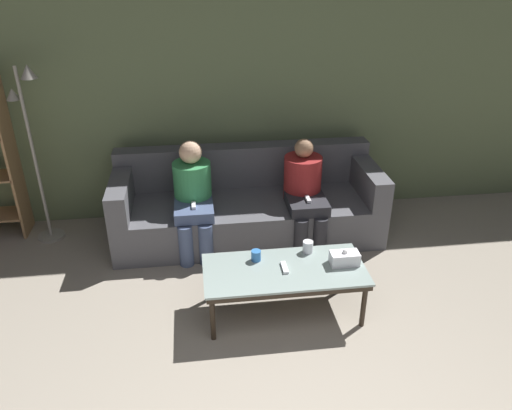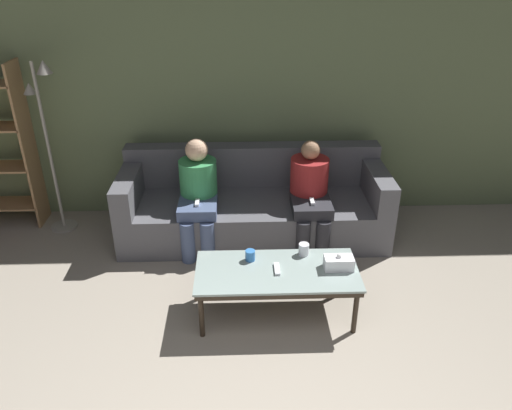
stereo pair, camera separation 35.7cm
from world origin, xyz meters
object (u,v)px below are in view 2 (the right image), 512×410
game_remote (277,269)px  seated_person_mid_left (310,191)px  cup_near_left (304,249)px  standing_lamp (47,131)px  cup_near_right (250,255)px  tissue_box (339,263)px  seated_person_left_end (198,192)px  coffee_table (277,274)px  couch (254,205)px

game_remote → seated_person_mid_left: seated_person_mid_left is taller
cup_near_left → standing_lamp: 2.68m
standing_lamp → cup_near_right: bearing=-34.8°
game_remote → tissue_box: bearing=0.5°
cup_near_left → seated_person_left_end: size_ratio=0.09×
standing_lamp → coffee_table: bearing=-34.8°
coffee_table → standing_lamp: bearing=145.2°
cup_near_left → seated_person_left_end: 1.25m
couch → coffee_table: couch is taller
cup_near_left → cup_near_right: bearing=-171.4°
cup_near_right → seated_person_left_end: 1.05m
cup_near_right → seated_person_mid_left: 1.11m
cup_near_left → cup_near_right: size_ratio=1.12×
couch → cup_near_left: couch is taller
couch → standing_lamp: standing_lamp is taller
coffee_table → seated_person_mid_left: (0.39, 1.08, 0.17)m
cup_near_left → game_remote: cup_near_left is taller
couch → coffee_table: (0.14, -1.29, 0.08)m
coffee_table → cup_near_left: size_ratio=12.78×
couch → seated_person_mid_left: seated_person_mid_left is taller
cup_near_right → seated_person_mid_left: bearing=57.9°
seated_person_left_end → cup_near_left: bearing=-44.6°
seated_person_left_end → seated_person_mid_left: (1.05, -0.01, -0.01)m
cup_near_right → standing_lamp: (-1.88, 1.30, 0.59)m
standing_lamp → cup_near_left: bearing=-28.3°
tissue_box → seated_person_mid_left: (-0.08, 1.07, 0.08)m
couch → tissue_box: size_ratio=11.60×
coffee_table → standing_lamp: 2.61m
couch → tissue_box: couch is taller
cup_near_left → tissue_box: (0.24, -0.20, 0.00)m
cup_near_right → game_remote: cup_near_right is taller
cup_near_left → game_remote: 0.31m
cup_near_right → tissue_box: size_ratio=0.39×
game_remote → cup_near_right: bearing=144.6°
tissue_box → standing_lamp: size_ratio=0.13×
cup_near_right → seated_person_left_end: bearing=116.2°
standing_lamp → seated_person_left_end: 1.54m
game_remote → seated_person_mid_left: bearing=70.3°
tissue_box → coffee_table: bearing=-179.5°
seated_person_left_end → cup_near_right: bearing=-63.8°
coffee_table → seated_person_mid_left: seated_person_mid_left is taller
cup_near_left → couch: bearing=108.6°
standing_lamp → seated_person_left_end: bearing=-14.4°
coffee_table → standing_lamp: size_ratio=0.73×
standing_lamp → game_remote: bearing=-34.8°
coffee_table → cup_near_left: cup_near_left is taller
couch → seated_person_mid_left: (0.52, -0.21, 0.25)m
couch → cup_near_left: size_ratio=26.48×
cup_near_right → game_remote: bearing=-35.4°
couch → cup_near_right: 1.16m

